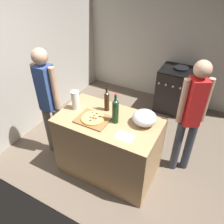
{
  "coord_description": "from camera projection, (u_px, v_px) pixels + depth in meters",
  "views": [
    {
      "loc": [
        0.94,
        -1.31,
        2.6
      ],
      "look_at": [
        -0.14,
        0.69,
        0.97
      ],
      "focal_mm": 35.43,
      "sensor_mm": 36.0,
      "label": 1
    }
  ],
  "objects": [
    {
      "name": "cutting_board",
      "position": [
        93.0,
        119.0,
        2.73
      ],
      "size": [
        0.4,
        0.32,
        0.02
      ],
      "primitive_type": "cube",
      "color": "olive",
      "rests_on": "counter"
    },
    {
      "name": "ground_plane",
      "position": [
        140.0,
        137.0,
        3.87
      ],
      "size": [
        4.23,
        3.53,
        0.02
      ],
      "primitive_type": "cube",
      "color": "#6B5B4C"
    },
    {
      "name": "person_in_stripes",
      "position": [
        48.0,
        100.0,
        3.02
      ],
      "size": [
        0.36,
        0.21,
        1.7
      ],
      "color": "slate",
      "rests_on": "ground_plane"
    },
    {
      "name": "paper_towel_roll",
      "position": [
        76.0,
        100.0,
        2.87
      ],
      "size": [
        0.1,
        0.1,
        0.26
      ],
      "color": "white",
      "rests_on": "counter"
    },
    {
      "name": "mixing_bowl",
      "position": [
        144.0,
        118.0,
        2.63
      ],
      "size": [
        0.29,
        0.29,
        0.18
      ],
      "color": "#B2B2B7",
      "rests_on": "counter"
    },
    {
      "name": "pizza",
      "position": [
        93.0,
        118.0,
        2.72
      ],
      "size": [
        0.29,
        0.29,
        0.03
      ],
      "color": "tan",
      "rests_on": "cutting_board"
    },
    {
      "name": "counter",
      "position": [
        109.0,
        146.0,
        3.02
      ],
      "size": [
        1.31,
        0.75,
        0.92
      ],
      "primitive_type": "cube",
      "color": "tan",
      "rests_on": "ground_plane"
    },
    {
      "name": "person_in_red",
      "position": [
        191.0,
        115.0,
        2.76
      ],
      "size": [
        0.32,
        0.27,
        1.68
      ],
      "color": "#383D4C",
      "rests_on": "ground_plane"
    },
    {
      "name": "stove",
      "position": [
        175.0,
        90.0,
        4.31
      ],
      "size": [
        0.66,
        0.6,
        0.91
      ],
      "color": "black",
      "rests_on": "ground_plane"
    },
    {
      "name": "kitchen_wall_left",
      "position": [
        45.0,
        46.0,
        3.82
      ],
      "size": [
        0.1,
        3.53,
        2.6
      ],
      "primitive_type": "cube",
      "color": "#BCB7AD",
      "rests_on": "ground_plane"
    },
    {
      "name": "wine_bottle_dark",
      "position": [
        107.0,
        100.0,
        2.83
      ],
      "size": [
        0.07,
        0.07,
        0.34
      ],
      "color": "#331E0F",
      "rests_on": "counter"
    },
    {
      "name": "wine_bottle_green",
      "position": [
        115.0,
        110.0,
        2.61
      ],
      "size": [
        0.08,
        0.08,
        0.39
      ],
      "color": "#143819",
      "rests_on": "counter"
    },
    {
      "name": "recipe_sheet",
      "position": [
        125.0,
        137.0,
        2.49
      ],
      "size": [
        0.21,
        0.15,
        0.0
      ],
      "primitive_type": "cube",
      "rotation": [
        0.0,
        0.0,
        0.02
      ],
      "color": "white",
      "rests_on": "counter"
    },
    {
      "name": "kitchen_wall_rear",
      "position": [
        175.0,
        38.0,
        4.19
      ],
      "size": [
        4.23,
        0.1,
        2.6
      ],
      "primitive_type": "cube",
      "color": "#BCB7AD",
      "rests_on": "ground_plane"
    }
  ]
}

